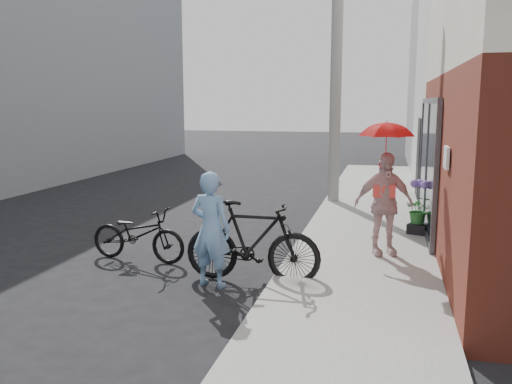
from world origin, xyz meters
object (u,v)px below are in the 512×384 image
at_px(officer, 211,229).
at_px(bike_left, 138,234).
at_px(planter, 418,229).
at_px(utility_pole, 336,62).
at_px(bike_right, 252,242).
at_px(kimono_woman, 384,204).

xyz_separation_m(officer, bike_left, (-1.54, 0.89, -0.37)).
relative_size(officer, planter, 4.71).
bearing_deg(bike_left, officer, -114.29).
xyz_separation_m(utility_pole, bike_right, (-0.53, -6.18, -2.91)).
bearing_deg(kimono_woman, officer, -163.58).
height_order(utility_pole, bike_right, utility_pole).
bearing_deg(bike_left, bike_right, -100.26).
distance_m(bike_right, kimono_woman, 2.36).
distance_m(officer, planter, 4.54).
bearing_deg(kimono_woman, bike_left, 171.82).
xyz_separation_m(officer, planter, (2.95, 3.40, -0.60)).
bearing_deg(officer, utility_pole, -87.95).
bearing_deg(utility_pole, officer, -99.19).
relative_size(bike_left, planter, 4.84).
distance_m(utility_pole, officer, 7.10).
distance_m(utility_pole, kimono_woman, 5.48).
xyz_separation_m(bike_right, planter, (2.43, 3.10, -0.38)).
bearing_deg(bike_right, officer, 119.30).
bearing_deg(bike_right, bike_left, 73.14).
distance_m(kimono_woman, planter, 1.87).
distance_m(bike_left, kimono_woman, 3.99).
relative_size(officer, bike_right, 0.83).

